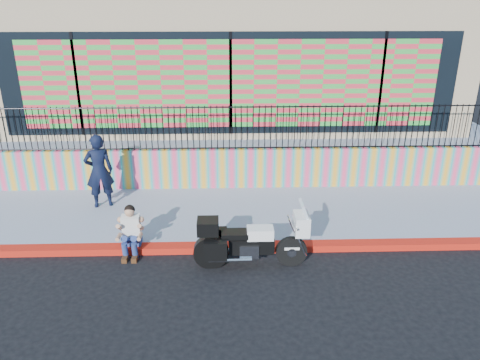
{
  "coord_description": "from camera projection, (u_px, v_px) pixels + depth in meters",
  "views": [
    {
      "loc": [
        -0.15,
        -8.85,
        5.17
      ],
      "look_at": [
        0.16,
        1.2,
        1.16
      ],
      "focal_mm": 35.0,
      "sensor_mm": 36.0,
      "label": 1
    }
  ],
  "objects": [
    {
      "name": "metal_fence",
      "position": [
        231.0,
        128.0,
        12.47
      ],
      "size": [
        15.8,
        0.04,
        1.2
      ],
      "primitive_type": null,
      "color": "black",
      "rests_on": "mural_wall"
    },
    {
      "name": "ground",
      "position": [
        234.0,
        250.0,
        10.14
      ],
      "size": [
        90.0,
        90.0,
        0.0
      ],
      "primitive_type": "plane",
      "color": "black",
      "rests_on": "ground"
    },
    {
      "name": "mural_wall",
      "position": [
        232.0,
        168.0,
        12.89
      ],
      "size": [
        16.0,
        0.2,
        1.1
      ],
      "primitive_type": "cube",
      "color": "#FF4373",
      "rests_on": "sidewalk"
    },
    {
      "name": "seated_man",
      "position": [
        131.0,
        235.0,
        9.82
      ],
      "size": [
        0.54,
        0.71,
        1.06
      ],
      "color": "navy",
      "rests_on": "ground"
    },
    {
      "name": "storefront_building",
      "position": [
        229.0,
        53.0,
        16.48
      ],
      "size": [
        14.0,
        8.06,
        4.0
      ],
      "color": "tan",
      "rests_on": "elevated_platform"
    },
    {
      "name": "sidewalk",
      "position": [
        233.0,
        214.0,
        11.64
      ],
      "size": [
        16.0,
        3.0,
        0.15
      ],
      "primitive_type": "cube",
      "color": "gray",
      "rests_on": "ground"
    },
    {
      "name": "police_motorcycle",
      "position": [
        249.0,
        240.0,
        9.35
      ],
      "size": [
        2.26,
        0.75,
        1.41
      ],
      "color": "black",
      "rests_on": "ground"
    },
    {
      "name": "red_curb",
      "position": [
        234.0,
        247.0,
        10.11
      ],
      "size": [
        16.0,
        0.3,
        0.15
      ],
      "primitive_type": "cube",
      "color": "#B9210D",
      "rests_on": "ground"
    },
    {
      "name": "police_officer",
      "position": [
        99.0,
        171.0,
        11.58
      ],
      "size": [
        0.79,
        0.64,
        1.88
      ],
      "primitive_type": "imported",
      "rotation": [
        0.0,
        0.0,
        3.46
      ],
      "color": "black",
      "rests_on": "sidewalk"
    },
    {
      "name": "elevated_platform",
      "position": [
        230.0,
        123.0,
        17.66
      ],
      "size": [
        16.0,
        10.0,
        1.25
      ],
      "primitive_type": "cube",
      "color": "gray",
      "rests_on": "ground"
    }
  ]
}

